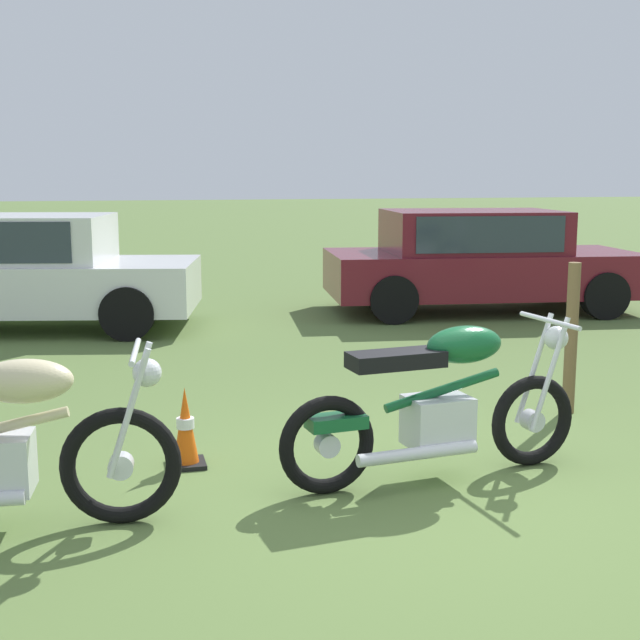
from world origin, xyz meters
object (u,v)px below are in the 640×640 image
Objects in this scene: car_burgundy at (477,255)px; motorcycle_green at (439,404)px; traffic_cone at (186,430)px; fence_post_wooden at (571,339)px.

motorcycle_green is at bearing -109.21° from car_burgundy.
car_burgundy is 7.29m from traffic_cone.
traffic_cone is (-1.55, 0.63, -0.24)m from motorcycle_green.
traffic_cone is at bearing -170.13° from fence_post_wooden.
fence_post_wooden is (3.16, 0.55, 0.37)m from traffic_cone.
fence_post_wooden is at bearing 29.43° from motorcycle_green.
car_burgundy reaches higher than fence_post_wooden.
motorcycle_green reaches higher than traffic_cone.
traffic_cone is at bearing -122.48° from car_burgundy.
car_burgundy is 3.62× the size of fence_post_wooden.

